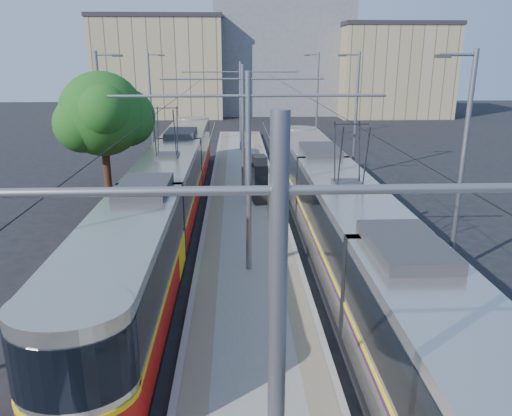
{
  "coord_description": "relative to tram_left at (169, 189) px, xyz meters",
  "views": [
    {
      "loc": [
        -0.43,
        -8.8,
        7.8
      ],
      "look_at": [
        0.4,
        11.3,
        1.6
      ],
      "focal_mm": 35.0,
      "sensor_mm": 36.0,
      "label": 1
    }
  ],
  "objects": [
    {
      "name": "shelter",
      "position": [
        4.39,
        2.4,
        -0.09
      ],
      "size": [
        0.84,
        1.22,
        2.52
      ],
      "rotation": [
        0.0,
        0.0,
        0.13
      ],
      "color": "black",
      "rests_on": "platform"
    },
    {
      "name": "tree",
      "position": [
        -3.5,
        3.88,
        3.04
      ],
      "size": [
        4.84,
        4.47,
        7.03
      ],
      "color": "#382314",
      "rests_on": "ground"
    },
    {
      "name": "catenary",
      "position": [
        3.6,
        0.05,
        2.82
      ],
      "size": [
        9.2,
        70.0,
        7.0
      ],
      "color": "slate",
      "rests_on": "platform"
    },
    {
      "name": "tram_right",
      "position": [
        7.2,
        -5.71,
        0.15
      ],
      "size": [
        2.43,
        31.26,
        5.5
      ],
      "color": "black",
      "rests_on": "ground"
    },
    {
      "name": "street_lamps",
      "position": [
        3.6,
        6.89,
        2.48
      ],
      "size": [
        15.18,
        38.22,
        8.0
      ],
      "color": "slate",
      "rests_on": "ground"
    },
    {
      "name": "building_centre",
      "position": [
        9.6,
        49.89,
        7.02
      ],
      "size": [
        18.36,
        14.28,
        17.43
      ],
      "color": "gray",
      "rests_on": "ground"
    },
    {
      "name": "tactile_strip_right",
      "position": [
        5.05,
        2.89,
        -1.4
      ],
      "size": [
        0.7,
        50.0,
        0.01
      ],
      "primitive_type": "cube",
      "color": "gray",
      "rests_on": "platform"
    },
    {
      "name": "tram_left",
      "position": [
        0.0,
        0.0,
        0.0
      ],
      "size": [
        2.43,
        30.81,
        5.5
      ],
      "color": "black",
      "rests_on": "ground"
    },
    {
      "name": "building_right",
      "position": [
        23.6,
        43.89,
        4.15
      ],
      "size": [
        14.28,
        10.2,
        11.7
      ],
      "color": "tan",
      "rests_on": "ground"
    },
    {
      "name": "rails",
      "position": [
        3.6,
        2.89,
        -1.69
      ],
      "size": [
        8.71,
        70.0,
        0.03
      ],
      "color": "gray",
      "rests_on": "ground"
    },
    {
      "name": "platform",
      "position": [
        3.6,
        2.89,
        -1.56
      ],
      "size": [
        4.0,
        50.0,
        0.3
      ],
      "primitive_type": "cube",
      "color": "gray",
      "rests_on": "ground"
    },
    {
      "name": "building_left",
      "position": [
        -6.4,
        45.89,
        4.59
      ],
      "size": [
        16.32,
        12.24,
        12.58
      ],
      "color": "tan",
      "rests_on": "ground"
    },
    {
      "name": "tactile_strip_left",
      "position": [
        2.15,
        2.89,
        -1.4
      ],
      "size": [
        0.7,
        50.0,
        0.01
      ],
      "primitive_type": "cube",
      "color": "gray",
      "rests_on": "platform"
    }
  ]
}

